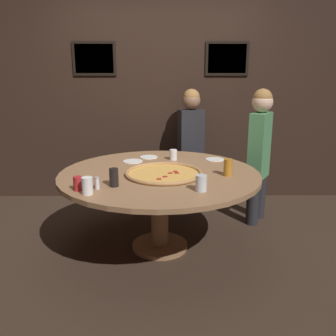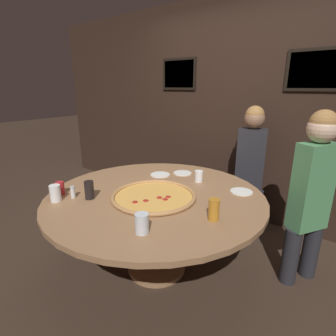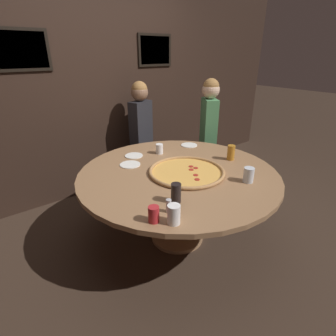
# 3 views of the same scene
# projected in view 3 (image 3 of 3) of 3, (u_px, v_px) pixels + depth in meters

# --- Properties ---
(ground_plane) EXTENTS (24.00, 24.00, 0.00)m
(ground_plane) POSITION_uv_depth(u_px,v_px,m) (177.00, 237.00, 2.68)
(ground_plane) COLOR #38281E
(back_wall) EXTENTS (6.40, 0.08, 2.60)m
(back_wall) POSITION_uv_depth(u_px,v_px,m) (101.00, 90.00, 3.23)
(back_wall) COLOR black
(back_wall) RESTS_ON ground_plane
(dining_table) EXTENTS (1.80, 1.80, 0.74)m
(dining_table) POSITION_uv_depth(u_px,v_px,m) (178.00, 182.00, 2.42)
(dining_table) COLOR #936B47
(dining_table) RESTS_ON ground_plane
(giant_pizza) EXTENTS (0.69, 0.69, 0.03)m
(giant_pizza) POSITION_uv_depth(u_px,v_px,m) (187.00, 171.00, 2.35)
(giant_pizza) COLOR #E5A84C
(giant_pizza) RESTS_ON dining_table
(drink_cup_by_shaker) EXTENTS (0.09, 0.09, 0.13)m
(drink_cup_by_shaker) POSITION_uv_depth(u_px,v_px,m) (249.00, 175.00, 2.16)
(drink_cup_by_shaker) COLOR silver
(drink_cup_by_shaker) RESTS_ON dining_table
(drink_cup_beside_pizza) EXTENTS (0.07, 0.07, 0.15)m
(drink_cup_beside_pizza) POSITION_uv_depth(u_px,v_px,m) (176.00, 193.00, 1.87)
(drink_cup_beside_pizza) COLOR black
(drink_cup_beside_pizza) RESTS_ON dining_table
(drink_cup_front_edge) EXTENTS (0.08, 0.08, 0.13)m
(drink_cup_front_edge) POSITION_uv_depth(u_px,v_px,m) (174.00, 214.00, 1.64)
(drink_cup_front_edge) COLOR white
(drink_cup_front_edge) RESTS_ON dining_table
(drink_cup_centre_back) EXTENTS (0.08, 0.08, 0.10)m
(drink_cup_centre_back) POSITION_uv_depth(u_px,v_px,m) (159.00, 149.00, 2.77)
(drink_cup_centre_back) COLOR white
(drink_cup_centre_back) RESTS_ON dining_table
(drink_cup_near_left) EXTENTS (0.07, 0.07, 0.11)m
(drink_cup_near_left) POSITION_uv_depth(u_px,v_px,m) (154.00, 214.00, 1.66)
(drink_cup_near_left) COLOR #B22328
(drink_cup_near_left) RESTS_ON dining_table
(drink_cup_near_right) EXTENTS (0.07, 0.07, 0.15)m
(drink_cup_near_right) POSITION_uv_depth(u_px,v_px,m) (231.00, 153.00, 2.61)
(drink_cup_near_right) COLOR #BC7A23
(drink_cup_near_right) RESTS_ON dining_table
(white_plate_near_front) EXTENTS (0.19, 0.19, 0.01)m
(white_plate_near_front) POSITION_uv_depth(u_px,v_px,m) (134.00, 156.00, 2.72)
(white_plate_near_front) COLOR white
(white_plate_near_front) RESTS_ON dining_table
(white_plate_beside_cup) EXTENTS (0.20, 0.20, 0.01)m
(white_plate_beside_cup) POSITION_uv_depth(u_px,v_px,m) (130.00, 165.00, 2.51)
(white_plate_beside_cup) COLOR white
(white_plate_beside_cup) RESTS_ON dining_table
(white_plate_far_back) EXTENTS (0.19, 0.19, 0.01)m
(white_plate_far_back) POSITION_uv_depth(u_px,v_px,m) (189.00, 145.00, 3.03)
(white_plate_far_back) COLOR white
(white_plate_far_back) RESTS_ON dining_table
(condiment_shaker) EXTENTS (0.04, 0.04, 0.10)m
(condiment_shaker) POSITION_uv_depth(u_px,v_px,m) (169.00, 206.00, 1.76)
(condiment_shaker) COLOR silver
(condiment_shaker) RESTS_ON dining_table
(diner_side_left) EXTENTS (0.30, 0.37, 1.44)m
(diner_side_left) POSITION_uv_depth(u_px,v_px,m) (208.00, 129.00, 3.40)
(diner_side_left) COLOR #232328
(diner_side_left) RESTS_ON ground_plane
(diner_far_left) EXTENTS (0.37, 0.23, 1.41)m
(diner_far_left) POSITION_uv_depth(u_px,v_px,m) (141.00, 130.00, 3.41)
(diner_far_left) COLOR #232328
(diner_far_left) RESTS_ON ground_plane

